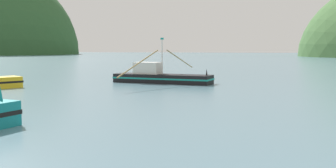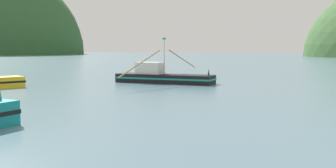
{
  "view_description": "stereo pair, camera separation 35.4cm",
  "coord_description": "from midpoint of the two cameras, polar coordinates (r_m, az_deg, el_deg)",
  "views": [
    {
      "loc": [
        8.92,
        -1.0,
        3.78
      ],
      "look_at": [
        2.74,
        24.2,
        1.4
      ],
      "focal_mm": 42.57,
      "sensor_mm": 36.0,
      "label": 1
    },
    {
      "loc": [
        9.26,
        -0.91,
        3.78
      ],
      "look_at": [
        2.74,
        24.2,
        1.4
      ],
      "focal_mm": 42.57,
      "sensor_mm": 36.0,
      "label": 2
    }
  ],
  "objects": [
    {
      "name": "fishing_boat_black",
      "position": [
        42.6,
        -0.63,
        1.08
      ],
      "size": [
        11.05,
        19.13,
        4.82
      ],
      "rotation": [
        0.0,
        0.0,
        6.13
      ],
      "color": "black",
      "rests_on": "ground"
    }
  ]
}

